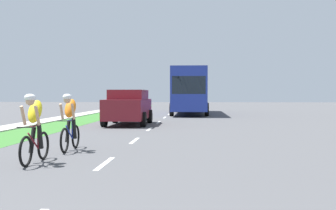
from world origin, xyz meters
name	(u,v)px	position (x,y,z in m)	size (l,w,h in m)	color
ground_plane	(156,124)	(0.00, 20.00, 0.00)	(120.00, 120.00, 0.00)	#4C4C4F
grass_verge	(66,124)	(-4.78, 20.00, 0.00)	(2.35, 70.00, 0.01)	#38722D
sidewalk_concrete	(32,124)	(-6.62, 20.00, 0.00)	(1.32, 70.00, 0.10)	#B2ADA3
lane_markings_center	(162,120)	(0.00, 24.00, 0.00)	(0.12, 53.13, 0.01)	white
cyclist_lead	(34,128)	(-1.59, 7.58, 0.81)	(0.42, 1.72, 1.58)	black
cyclist_trailing	(70,122)	(-1.43, 9.75, 0.81)	(0.42, 1.72, 1.58)	black
suv_maroon	(128,106)	(-1.38, 19.68, 0.95)	(2.15, 4.70, 1.79)	maroon
bus_blue	(190,89)	(1.62, 31.98, 1.98)	(2.78, 11.60, 3.48)	#23389E
sedan_dark_green	(190,100)	(1.39, 51.22, 0.77)	(1.98, 4.30, 1.52)	#194C2D
pickup_silver	(194,99)	(1.81, 62.76, 0.83)	(2.22, 5.10, 1.64)	#A5A8AD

